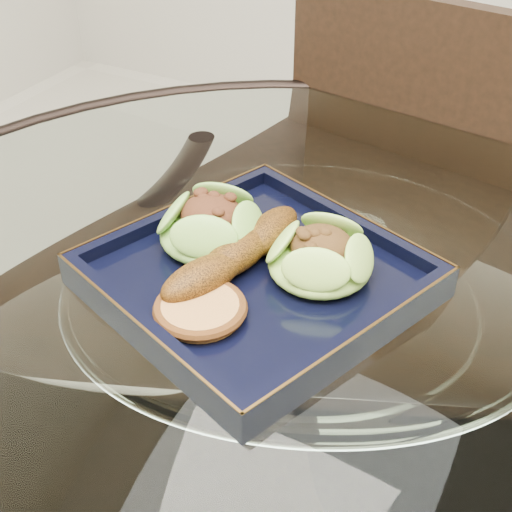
% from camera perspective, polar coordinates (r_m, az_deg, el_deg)
% --- Properties ---
extents(dining_table, '(1.13, 1.13, 0.77)m').
position_cam_1_polar(dining_table, '(0.78, 3.32, -14.04)').
color(dining_table, white).
rests_on(dining_table, ground).
extents(dining_chair, '(0.46, 0.46, 0.92)m').
position_cam_1_polar(dining_chair, '(1.11, 7.84, -2.03)').
color(dining_chair, black).
rests_on(dining_chair, ground).
extents(navy_plate, '(0.35, 0.35, 0.02)m').
position_cam_1_polar(navy_plate, '(0.69, 0.00, -2.03)').
color(navy_plate, black).
rests_on(navy_plate, dining_table).
extents(lettuce_wrap_left, '(0.12, 0.12, 0.04)m').
position_cam_1_polar(lettuce_wrap_left, '(0.71, -3.63, 2.18)').
color(lettuce_wrap_left, '#5C9029').
rests_on(lettuce_wrap_left, navy_plate).
extents(lettuce_wrap_right, '(0.12, 0.12, 0.04)m').
position_cam_1_polar(lettuce_wrap_right, '(0.67, 5.13, -0.31)').
color(lettuce_wrap_right, '#6FAC31').
rests_on(lettuce_wrap_right, navy_plate).
extents(roasted_plantain, '(0.07, 0.18, 0.03)m').
position_cam_1_polar(roasted_plantain, '(0.68, -1.50, 0.21)').
color(roasted_plantain, '#62350A').
rests_on(roasted_plantain, navy_plate).
extents(crumb_patty, '(0.09, 0.09, 0.01)m').
position_cam_1_polar(crumb_patty, '(0.63, -4.47, -4.34)').
color(crumb_patty, '#C87F42').
rests_on(crumb_patty, navy_plate).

